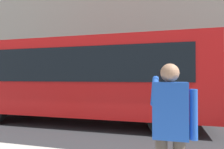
% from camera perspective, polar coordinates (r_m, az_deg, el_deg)
% --- Properties ---
extents(ground_plane, '(60.00, 60.00, 0.00)m').
position_cam_1_polar(ground_plane, '(7.65, 7.47, -13.53)').
color(ground_plane, '#2B2B2D').
extents(building_facade_far, '(28.00, 1.55, 12.00)m').
position_cam_1_polar(building_facade_far, '(14.87, 11.00, 16.01)').
color(building_facade_far, '#A89E8E').
rests_on(building_facade_far, ground_plane).
extents(red_bus, '(9.05, 2.54, 3.08)m').
position_cam_1_polar(red_bus, '(7.64, -8.50, -0.83)').
color(red_bus, red).
rests_on(red_bus, ground_plane).
extents(pedestrian_photographer, '(0.53, 0.52, 1.70)m').
position_cam_1_polar(pedestrian_photographer, '(2.53, 16.27, -13.22)').
color(pedestrian_photographer, '#4C4238').
rests_on(pedestrian_photographer, sidewalk_curb).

